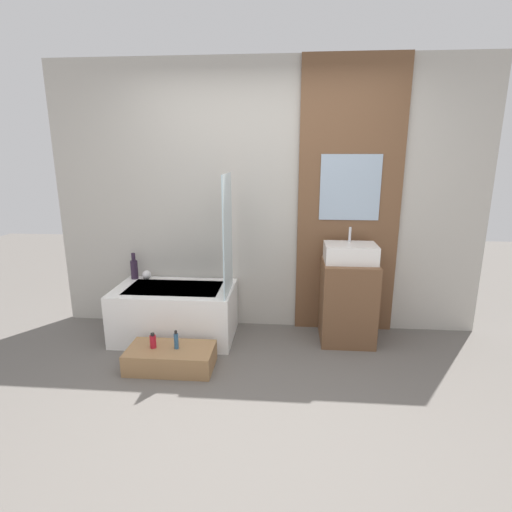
{
  "coord_description": "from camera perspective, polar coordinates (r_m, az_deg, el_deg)",
  "views": [
    {
      "loc": [
        0.22,
        -2.32,
        1.73
      ],
      "look_at": [
        -0.03,
        0.72,
        0.95
      ],
      "focal_mm": 28.0,
      "sensor_mm": 36.0,
      "label": 1
    }
  ],
  "objects": [
    {
      "name": "vanity_cabinet",
      "position": [
        3.88,
        12.93,
        -6.33
      ],
      "size": [
        0.49,
        0.48,
        0.77
      ],
      "primitive_type": "cube",
      "color": "brown",
      "rests_on": "ground_plane"
    },
    {
      "name": "bottle_soap_secondary",
      "position": [
        3.41,
        -11.33,
        -11.76
      ],
      "size": [
        0.04,
        0.04,
        0.16
      ],
      "color": "#2D567A",
      "rests_on": "wooden_step_bench"
    },
    {
      "name": "wall_tiled_back",
      "position": [
        3.94,
        1.41,
        8.04
      ],
      "size": [
        4.2,
        0.06,
        2.6
      ],
      "primitive_type": "cube",
      "color": "#B7B2A8",
      "rests_on": "ground_plane"
    },
    {
      "name": "glass_shower_screen",
      "position": [
        3.56,
        -4.09,
        3.05
      ],
      "size": [
        0.01,
        0.48,
        1.07
      ],
      "primitive_type": "cube",
      "color": "silver",
      "rests_on": "bathtub"
    },
    {
      "name": "sink",
      "position": [
        3.74,
        13.33,
        0.42
      ],
      "size": [
        0.47,
        0.33,
        0.31
      ],
      "color": "white",
      "rests_on": "vanity_cabinet"
    },
    {
      "name": "wall_wood_accent",
      "position": [
        3.92,
        13.15,
        7.75
      ],
      "size": [
        0.96,
        0.04,
        2.6
      ],
      "color": "brown",
      "rests_on": "ground_plane"
    },
    {
      "name": "wooden_step_bench",
      "position": [
        3.49,
        -12.07,
        -14.06
      ],
      "size": [
        0.71,
        0.37,
        0.18
      ],
      "primitive_type": "cube",
      "color": "#997047",
      "rests_on": "ground_plane"
    },
    {
      "name": "ground_plane",
      "position": [
        2.91,
        -0.68,
        -22.22
      ],
      "size": [
        12.0,
        12.0,
        0.0
      ],
      "primitive_type": "plane",
      "color": "#605B56"
    },
    {
      "name": "bathtub",
      "position": [
        3.97,
        -11.44,
        -7.85
      ],
      "size": [
        1.13,
        0.67,
        0.5
      ],
      "color": "white",
      "rests_on": "ground_plane"
    },
    {
      "name": "bottle_soap_primary",
      "position": [
        3.47,
        -14.51,
        -11.69
      ],
      "size": [
        0.05,
        0.05,
        0.13
      ],
      "color": "#B21928",
      "rests_on": "wooden_step_bench"
    },
    {
      "name": "vase_tall_dark",
      "position": [
        4.23,
        -17.01,
        -1.69
      ],
      "size": [
        0.07,
        0.07,
        0.27
      ],
      "color": "#2D1E33",
      "rests_on": "bathtub"
    },
    {
      "name": "vase_round_light",
      "position": [
        4.19,
        -15.34,
        -2.61
      ],
      "size": [
        0.09,
        0.09,
        0.09
      ],
      "primitive_type": "sphere",
      "color": "white",
      "rests_on": "bathtub"
    }
  ]
}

